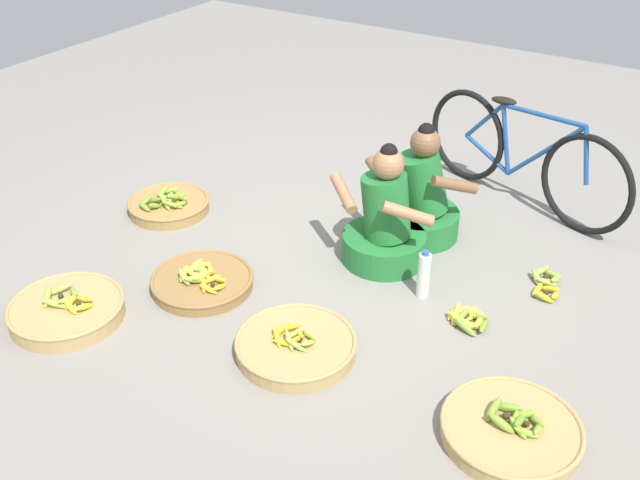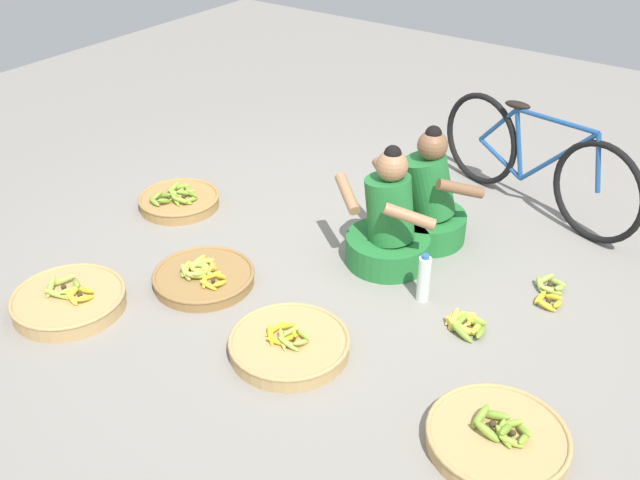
{
  "view_description": "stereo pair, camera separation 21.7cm",
  "coord_description": "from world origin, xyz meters",
  "px_view_note": "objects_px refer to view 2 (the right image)",
  "views": [
    {
      "loc": [
        1.86,
        -3.19,
        2.51
      ],
      "look_at": [
        0.0,
        -0.2,
        0.35
      ],
      "focal_mm": 41.11,
      "sensor_mm": 36.0,
      "label": 1
    },
    {
      "loc": [
        2.04,
        -3.07,
        2.51
      ],
      "look_at": [
        0.0,
        -0.2,
        0.35
      ],
      "focal_mm": 41.11,
      "sensor_mm": 36.0,
      "label": 2
    }
  ],
  "objects_px": {
    "bicycle_leaning": "(535,162)",
    "banana_basket_mid_right": "(289,344)",
    "banana_basket_front_left": "(204,277)",
    "banana_basket_mid_left": "(179,200)",
    "banana_basket_back_left": "(497,438)",
    "water_bottle": "(424,279)",
    "loose_bananas_back_center": "(465,324)",
    "loose_bananas_near_vendor": "(550,291)",
    "vendor_woman_front": "(388,227)",
    "vendor_woman_behind": "(427,204)",
    "banana_basket_front_right": "(69,300)"
  },
  "relations": [
    {
      "from": "banana_basket_back_left",
      "to": "loose_bananas_back_center",
      "type": "bearing_deg",
      "value": 125.33
    },
    {
      "from": "bicycle_leaning",
      "to": "banana_basket_front_right",
      "type": "relative_size",
      "value": 2.53
    },
    {
      "from": "vendor_woman_front",
      "to": "banana_basket_front_left",
      "type": "xyz_separation_m",
      "value": [
        -0.77,
        -0.84,
        -0.21
      ]
    },
    {
      "from": "banana_basket_mid_left",
      "to": "water_bottle",
      "type": "bearing_deg",
      "value": 0.44
    },
    {
      "from": "banana_basket_mid_right",
      "to": "loose_bananas_back_center",
      "type": "xyz_separation_m",
      "value": [
        0.66,
        0.71,
        -0.02
      ]
    },
    {
      "from": "bicycle_leaning",
      "to": "loose_bananas_back_center",
      "type": "distance_m",
      "value": 1.56
    },
    {
      "from": "bicycle_leaning",
      "to": "vendor_woman_front",
      "type": "bearing_deg",
      "value": -111.06
    },
    {
      "from": "loose_bananas_back_center",
      "to": "banana_basket_front_left",
      "type": "bearing_deg",
      "value": -160.86
    },
    {
      "from": "banana_basket_back_left",
      "to": "loose_bananas_near_vendor",
      "type": "distance_m",
      "value": 1.28
    },
    {
      "from": "vendor_woman_behind",
      "to": "banana_basket_mid_right",
      "type": "bearing_deg",
      "value": -90.95
    },
    {
      "from": "banana_basket_mid_right",
      "to": "banana_basket_front_right",
      "type": "height_order",
      "value": "banana_basket_front_right"
    },
    {
      "from": "banana_basket_front_left",
      "to": "loose_bananas_back_center",
      "type": "xyz_separation_m",
      "value": [
        1.46,
        0.51,
        -0.02
      ]
    },
    {
      "from": "vendor_woman_behind",
      "to": "loose_bananas_back_center",
      "type": "relative_size",
      "value": 3.06
    },
    {
      "from": "banana_basket_mid_right",
      "to": "banana_basket_front_left",
      "type": "bearing_deg",
      "value": 165.62
    },
    {
      "from": "vendor_woman_front",
      "to": "banana_basket_front_left",
      "type": "relative_size",
      "value": 1.3
    },
    {
      "from": "banana_basket_front_left",
      "to": "loose_bananas_near_vendor",
      "type": "height_order",
      "value": "banana_basket_front_left"
    },
    {
      "from": "bicycle_leaning",
      "to": "vendor_woman_behind",
      "type": "bearing_deg",
      "value": -116.89
    },
    {
      "from": "vendor_woman_front",
      "to": "banana_basket_back_left",
      "type": "distance_m",
      "value": 1.57
    },
    {
      "from": "vendor_woman_front",
      "to": "water_bottle",
      "type": "distance_m",
      "value": 0.45
    },
    {
      "from": "water_bottle",
      "to": "bicycle_leaning",
      "type": "bearing_deg",
      "value": 86.75
    },
    {
      "from": "bicycle_leaning",
      "to": "banana_basket_mid_right",
      "type": "relative_size",
      "value": 2.53
    },
    {
      "from": "vendor_woman_behind",
      "to": "banana_basket_mid_left",
      "type": "distance_m",
      "value": 1.75
    },
    {
      "from": "loose_bananas_back_center",
      "to": "loose_bananas_near_vendor",
      "type": "height_order",
      "value": "loose_bananas_back_center"
    },
    {
      "from": "vendor_woman_behind",
      "to": "loose_bananas_back_center",
      "type": "height_order",
      "value": "vendor_woman_behind"
    },
    {
      "from": "banana_basket_front_left",
      "to": "banana_basket_mid_left",
      "type": "relative_size",
      "value": 1.07
    },
    {
      "from": "banana_basket_mid_left",
      "to": "loose_bananas_back_center",
      "type": "relative_size",
      "value": 2.2
    },
    {
      "from": "banana_basket_mid_right",
      "to": "banana_basket_mid_left",
      "type": "distance_m",
      "value": 1.78
    },
    {
      "from": "loose_bananas_back_center",
      "to": "loose_bananas_near_vendor",
      "type": "bearing_deg",
      "value": 64.84
    },
    {
      "from": "vendor_woman_front",
      "to": "banana_basket_mid_right",
      "type": "height_order",
      "value": "vendor_woman_front"
    },
    {
      "from": "banana_basket_front_left",
      "to": "water_bottle",
      "type": "relative_size",
      "value": 1.99
    },
    {
      "from": "vendor_woman_front",
      "to": "water_bottle",
      "type": "xyz_separation_m",
      "value": [
        0.37,
        -0.22,
        -0.11
      ]
    },
    {
      "from": "loose_bananas_back_center",
      "to": "bicycle_leaning",
      "type": "bearing_deg",
      "value": 99.13
    },
    {
      "from": "bicycle_leaning",
      "to": "banana_basket_back_left",
      "type": "bearing_deg",
      "value": -71.59
    },
    {
      "from": "bicycle_leaning",
      "to": "banana_basket_back_left",
      "type": "relative_size",
      "value": 2.51
    },
    {
      "from": "banana_basket_mid_left",
      "to": "banana_basket_back_left",
      "type": "xyz_separation_m",
      "value": [
        2.75,
        -0.78,
        -0.0
      ]
    },
    {
      "from": "banana_basket_back_left",
      "to": "water_bottle",
      "type": "distance_m",
      "value": 1.14
    },
    {
      "from": "banana_basket_front_right",
      "to": "loose_bananas_back_center",
      "type": "bearing_deg",
      "value": 30.62
    },
    {
      "from": "loose_bananas_near_vendor",
      "to": "loose_bananas_back_center",
      "type": "bearing_deg",
      "value": -115.16
    },
    {
      "from": "banana_basket_mid_right",
      "to": "banana_basket_mid_left",
      "type": "xyz_separation_m",
      "value": [
        -1.59,
        0.8,
        0.0
      ]
    },
    {
      "from": "banana_basket_front_left",
      "to": "banana_basket_mid_left",
      "type": "height_order",
      "value": "banana_basket_mid_left"
    },
    {
      "from": "banana_basket_back_left",
      "to": "bicycle_leaning",
      "type": "bearing_deg",
      "value": 108.41
    },
    {
      "from": "vendor_woman_behind",
      "to": "loose_bananas_near_vendor",
      "type": "relative_size",
      "value": 2.34
    },
    {
      "from": "banana_basket_back_left",
      "to": "water_bottle",
      "type": "xyz_separation_m",
      "value": [
        -0.81,
        0.79,
        0.09
      ]
    },
    {
      "from": "banana_basket_back_left",
      "to": "loose_bananas_near_vendor",
      "type": "bearing_deg",
      "value": 99.98
    },
    {
      "from": "banana_basket_back_left",
      "to": "water_bottle",
      "type": "relative_size",
      "value": 2.11
    },
    {
      "from": "banana_basket_front_left",
      "to": "banana_basket_mid_right",
      "type": "relative_size",
      "value": 0.95
    },
    {
      "from": "bicycle_leaning",
      "to": "banana_basket_front_left",
      "type": "height_order",
      "value": "bicycle_leaning"
    },
    {
      "from": "banana_basket_front_left",
      "to": "vendor_woman_behind",
      "type": "bearing_deg",
      "value": 56.17
    },
    {
      "from": "vendor_woman_front",
      "to": "banana_basket_mid_right",
      "type": "distance_m",
      "value": 1.06
    },
    {
      "from": "banana_basket_mid_left",
      "to": "water_bottle",
      "type": "xyz_separation_m",
      "value": [
        1.94,
        0.01,
        0.09
      ]
    }
  ]
}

